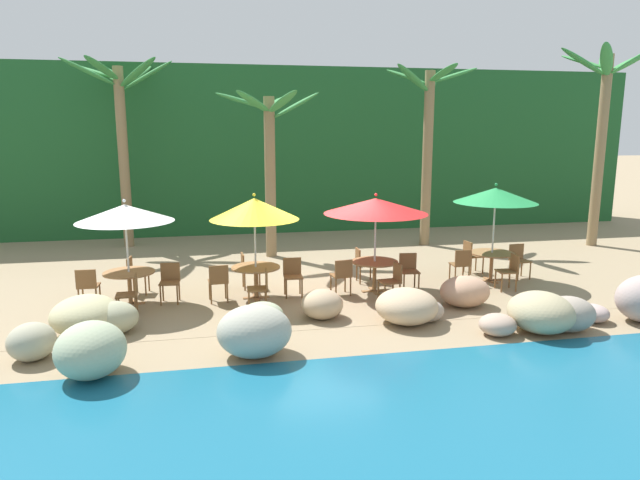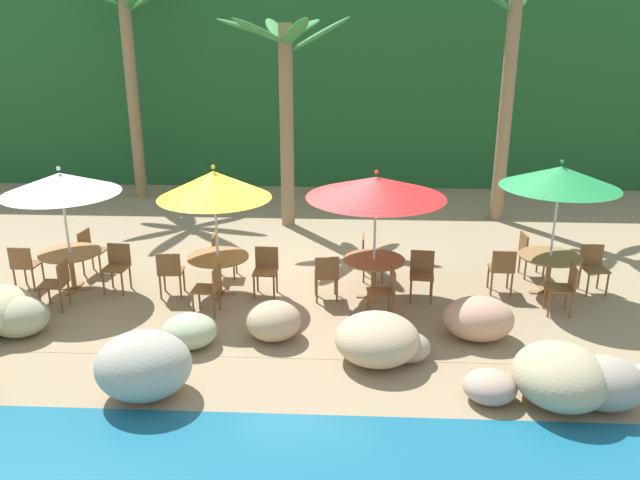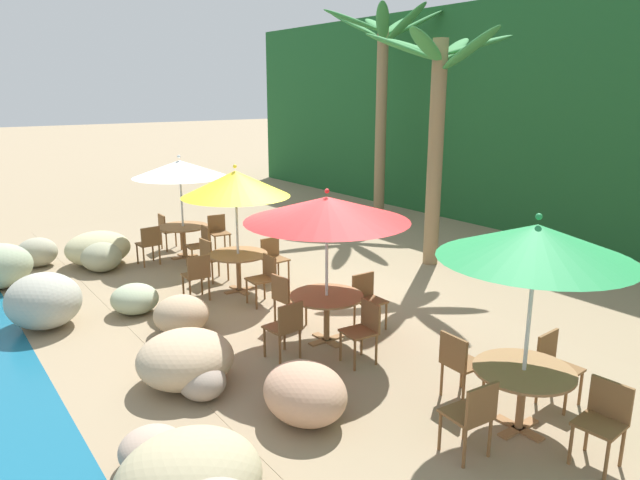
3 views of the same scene
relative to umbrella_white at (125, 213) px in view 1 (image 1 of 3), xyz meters
name	(u,v)px [view 1 (image 1 of 3)]	position (x,y,z in m)	size (l,w,h in m)	color
ground_plane	(322,291)	(4.33, 0.24, -2.03)	(120.00, 120.00, 0.00)	#937F60
terrace_deck	(322,290)	(4.33, 0.24, -2.02)	(18.00, 5.20, 0.01)	#937F60
foliage_backdrop	(275,150)	(4.33, 9.24, 0.97)	(28.00, 2.40, 6.00)	#1E5628
rock_seawall	(354,315)	(4.34, -2.76, -1.65)	(12.49, 3.29, 0.95)	#A08F7E
umbrella_white	(125,213)	(0.00, 0.00, 0.00)	(2.06, 2.06, 2.33)	silver
dining_table_white	(129,277)	(0.00, 0.00, -1.41)	(1.10, 1.10, 0.74)	olive
chair_white_seaward	(170,280)	(0.85, 0.03, -1.51)	(0.45, 0.46, 0.87)	brown
chair_white_inland	(135,272)	(0.01, 0.85, -1.51)	(0.48, 0.47, 0.87)	brown
chair_white_left	(88,285)	(-0.85, -0.06, -1.51)	(0.43, 0.44, 0.87)	brown
chair_white_right	(131,292)	(0.13, -0.84, -1.51)	(0.45, 0.44, 0.87)	brown
umbrella_yellow	(254,209)	(2.75, -0.08, 0.03)	(1.99, 1.99, 2.41)	silver
dining_table_yellow	(256,272)	(2.75, -0.08, -1.41)	(1.10, 1.10, 0.74)	olive
chair_yellow_seaward	(293,274)	(3.60, -0.01, -1.51)	(0.43, 0.44, 0.87)	brown
chair_yellow_inland	(247,268)	(2.61, 0.77, -1.51)	(0.45, 0.44, 0.87)	brown
chair_yellow_left	(218,280)	(1.91, -0.24, -1.51)	(0.45, 0.46, 0.87)	brown
chair_yellow_right	(261,286)	(2.79, -0.93, -1.51)	(0.45, 0.44, 0.87)	brown
umbrella_red	(376,206)	(5.54, -0.08, 0.02)	(2.41, 2.41, 2.34)	silver
dining_table_red	(375,266)	(5.54, -0.08, -1.41)	(1.10, 1.10, 0.74)	olive
chair_red_seaward	(409,269)	(6.39, -0.07, -1.51)	(0.46, 0.46, 0.87)	brown
chair_red_inland	(362,262)	(5.47, 0.77, -1.51)	(0.44, 0.43, 0.87)	brown
chair_red_left	(342,274)	(4.70, -0.27, -1.51)	(0.47, 0.47, 0.87)	brown
chair_red_right	(393,279)	(5.71, -0.92, -1.51)	(0.47, 0.46, 0.87)	brown
umbrella_green	(496,195)	(8.71, 0.25, 0.15)	(2.04, 2.04, 2.49)	silver
dining_table_green	(492,257)	(8.71, 0.25, -1.41)	(1.10, 1.10, 0.74)	olive
chair_green_seaward	(518,258)	(9.55, 0.41, -1.51)	(0.46, 0.46, 0.87)	brown
chair_green_inland	(471,254)	(8.56, 1.09, -1.51)	(0.46, 0.45, 0.87)	brown
chair_green_left	(461,263)	(7.86, 0.19, -1.51)	(0.44, 0.44, 0.87)	brown
chair_green_right	(510,269)	(8.74, -0.60, -1.51)	(0.46, 0.45, 0.87)	brown
palm_tree_nearest	(120,118)	(-0.86, 6.62, 2.10)	(3.36, 3.37, 5.94)	olive
palm_tree_second	(269,144)	(3.57, 4.21, 1.32)	(3.04, 2.96, 4.89)	olive
palm_tree_third	(428,130)	(8.78, 4.94, 1.72)	(2.89, 2.91, 5.77)	olive
palm_tree_fourth	(603,115)	(14.19, 3.77, 2.19)	(3.32, 3.21, 6.31)	olive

